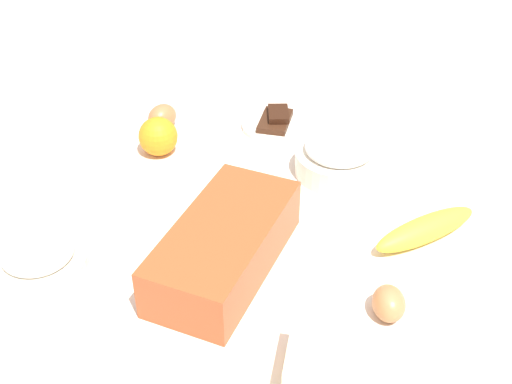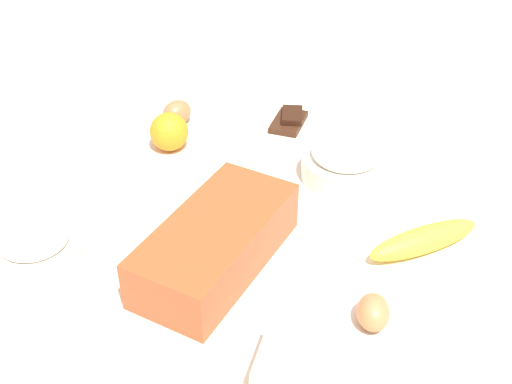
{
  "view_description": "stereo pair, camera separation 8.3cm",
  "coord_description": "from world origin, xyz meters",
  "px_view_note": "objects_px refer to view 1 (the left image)",
  "views": [
    {
      "loc": [
        -0.8,
        -0.28,
        0.66
      ],
      "look_at": [
        0.0,
        0.0,
        0.04
      ],
      "focal_mm": 46.1,
      "sensor_mm": 36.0,
      "label": 1
    },
    {
      "loc": [
        -0.77,
        -0.35,
        0.66
      ],
      "look_at": [
        0.0,
        0.0,
        0.04
      ],
      "focal_mm": 46.1,
      "sensor_mm": 36.0,
      "label": 2
    }
  ],
  "objects_px": {
    "egg_beside_bowl": "(162,117)",
    "chocolate_plate": "(275,123)",
    "banana": "(426,229)",
    "flour_bowl": "(40,262)",
    "butter_block": "(313,365)",
    "orange_fruit": "(158,136)",
    "loaf_pan": "(227,245)",
    "egg_near_butter": "(389,303)",
    "sugar_bowl": "(339,156)"
  },
  "relations": [
    {
      "from": "egg_beside_bowl",
      "to": "chocolate_plate",
      "type": "xyz_separation_m",
      "value": [
        0.07,
        -0.21,
        -0.01
      ]
    },
    {
      "from": "banana",
      "to": "flour_bowl",
      "type": "bearing_deg",
      "value": 118.02
    },
    {
      "from": "banana",
      "to": "chocolate_plate",
      "type": "xyz_separation_m",
      "value": [
        0.25,
        0.32,
        -0.01
      ]
    },
    {
      "from": "butter_block",
      "to": "egg_beside_bowl",
      "type": "relative_size",
      "value": 1.46
    },
    {
      "from": "orange_fruit",
      "to": "chocolate_plate",
      "type": "height_order",
      "value": "orange_fruit"
    },
    {
      "from": "loaf_pan",
      "to": "orange_fruit",
      "type": "height_order",
      "value": "loaf_pan"
    },
    {
      "from": "flour_bowl",
      "to": "chocolate_plate",
      "type": "xyz_separation_m",
      "value": [
        0.52,
        -0.19,
        -0.02
      ]
    },
    {
      "from": "egg_near_butter",
      "to": "orange_fruit",
      "type": "bearing_deg",
      "value": 60.31
    },
    {
      "from": "sugar_bowl",
      "to": "butter_block",
      "type": "height_order",
      "value": "sugar_bowl"
    },
    {
      "from": "butter_block",
      "to": "orange_fruit",
      "type": "bearing_deg",
      "value": 44.67
    },
    {
      "from": "flour_bowl",
      "to": "orange_fruit",
      "type": "height_order",
      "value": "same"
    },
    {
      "from": "banana",
      "to": "loaf_pan",
      "type": "bearing_deg",
      "value": 120.79
    },
    {
      "from": "egg_beside_bowl",
      "to": "orange_fruit",
      "type": "bearing_deg",
      "value": -158.37
    },
    {
      "from": "loaf_pan",
      "to": "egg_beside_bowl",
      "type": "xyz_separation_m",
      "value": [
        0.34,
        0.26,
        -0.02
      ]
    },
    {
      "from": "banana",
      "to": "egg_beside_bowl",
      "type": "distance_m",
      "value": 0.56
    },
    {
      "from": "butter_block",
      "to": "egg_near_butter",
      "type": "xyz_separation_m",
      "value": [
        0.14,
        -0.07,
        -0.01
      ]
    },
    {
      "from": "flour_bowl",
      "to": "egg_near_butter",
      "type": "xyz_separation_m",
      "value": [
        0.09,
        -0.48,
        -0.01
      ]
    },
    {
      "from": "egg_near_butter",
      "to": "egg_beside_bowl",
      "type": "relative_size",
      "value": 0.93
    },
    {
      "from": "butter_block",
      "to": "chocolate_plate",
      "type": "xyz_separation_m",
      "value": [
        0.57,
        0.23,
        -0.02
      ]
    },
    {
      "from": "orange_fruit",
      "to": "butter_block",
      "type": "relative_size",
      "value": 0.8
    },
    {
      "from": "butter_block",
      "to": "egg_beside_bowl",
      "type": "bearing_deg",
      "value": 41.52
    },
    {
      "from": "orange_fruit",
      "to": "loaf_pan",
      "type": "bearing_deg",
      "value": -137.21
    },
    {
      "from": "orange_fruit",
      "to": "egg_near_butter",
      "type": "height_order",
      "value": "orange_fruit"
    },
    {
      "from": "egg_near_butter",
      "to": "chocolate_plate",
      "type": "xyz_separation_m",
      "value": [
        0.43,
        0.29,
        -0.01
      ]
    },
    {
      "from": "sugar_bowl",
      "to": "egg_near_butter",
      "type": "relative_size",
      "value": 2.65
    },
    {
      "from": "sugar_bowl",
      "to": "flour_bowl",
      "type": "bearing_deg",
      "value": 140.19
    },
    {
      "from": "egg_beside_bowl",
      "to": "chocolate_plate",
      "type": "bearing_deg",
      "value": -71.02
    },
    {
      "from": "egg_beside_bowl",
      "to": "egg_near_butter",
      "type": "bearing_deg",
      "value": -125.06
    },
    {
      "from": "banana",
      "to": "chocolate_plate",
      "type": "height_order",
      "value": "banana"
    },
    {
      "from": "loaf_pan",
      "to": "butter_block",
      "type": "relative_size",
      "value": 3.21
    },
    {
      "from": "orange_fruit",
      "to": "egg_near_butter",
      "type": "bearing_deg",
      "value": -119.69
    },
    {
      "from": "orange_fruit",
      "to": "butter_block",
      "type": "bearing_deg",
      "value": -135.33
    },
    {
      "from": "orange_fruit",
      "to": "banana",
      "type": "bearing_deg",
      "value": -100.28
    },
    {
      "from": "banana",
      "to": "egg_near_butter",
      "type": "distance_m",
      "value": 0.18
    },
    {
      "from": "loaf_pan",
      "to": "banana",
      "type": "xyz_separation_m",
      "value": [
        0.16,
        -0.27,
        -0.02
      ]
    },
    {
      "from": "sugar_bowl",
      "to": "egg_beside_bowl",
      "type": "distance_m",
      "value": 0.36
    },
    {
      "from": "orange_fruit",
      "to": "chocolate_plate",
      "type": "xyz_separation_m",
      "value": [
        0.16,
        -0.18,
        -0.03
      ]
    },
    {
      "from": "chocolate_plate",
      "to": "loaf_pan",
      "type": "bearing_deg",
      "value": -172.29
    },
    {
      "from": "loaf_pan",
      "to": "banana",
      "type": "distance_m",
      "value": 0.31
    },
    {
      "from": "orange_fruit",
      "to": "egg_beside_bowl",
      "type": "bearing_deg",
      "value": 21.63
    },
    {
      "from": "egg_near_butter",
      "to": "egg_beside_bowl",
      "type": "height_order",
      "value": "egg_beside_bowl"
    },
    {
      "from": "loaf_pan",
      "to": "egg_near_butter",
      "type": "relative_size",
      "value": 5.03
    },
    {
      "from": "flour_bowl",
      "to": "egg_near_butter",
      "type": "height_order",
      "value": "flour_bowl"
    },
    {
      "from": "loaf_pan",
      "to": "sugar_bowl",
      "type": "bearing_deg",
      "value": -14.11
    },
    {
      "from": "banana",
      "to": "butter_block",
      "type": "height_order",
      "value": "butter_block"
    },
    {
      "from": "loaf_pan",
      "to": "chocolate_plate",
      "type": "xyz_separation_m",
      "value": [
        0.41,
        0.06,
        -0.03
      ]
    },
    {
      "from": "loaf_pan",
      "to": "egg_beside_bowl",
      "type": "height_order",
      "value": "loaf_pan"
    },
    {
      "from": "egg_near_butter",
      "to": "chocolate_plate",
      "type": "relative_size",
      "value": 0.44
    },
    {
      "from": "flour_bowl",
      "to": "banana",
      "type": "distance_m",
      "value": 0.58
    },
    {
      "from": "loaf_pan",
      "to": "butter_block",
      "type": "height_order",
      "value": "loaf_pan"
    }
  ]
}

